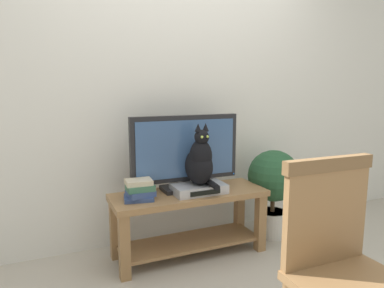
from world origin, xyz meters
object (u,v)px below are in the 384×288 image
tv (185,152)px  tv_stand (189,213)px  cat (200,162)px  wooden_chair (345,259)px  potted_plant (273,183)px  book_stack (140,190)px  media_box (199,189)px

tv → tv_stand: bearing=-90.0°
tv → cat: tv is taller
tv_stand → wooden_chair: wooden_chair is taller
cat → tv_stand: bearing=135.2°
cat → potted_plant: cat is taller
tv → book_stack: 0.47m
media_box → wooden_chair: 1.30m
media_box → potted_plant: size_ratio=0.52×
potted_plant → tv: bearing=177.0°
cat → potted_plant: 0.79m
media_box → wooden_chair: (0.08, -1.30, 0.04)m
media_box → cat: size_ratio=0.86×
tv_stand → cat: size_ratio=2.55×
tv_stand → media_box: media_box is taller
tv → wooden_chair: (0.14, -1.42, -0.23)m
tv_stand → wooden_chair: bearing=-84.1°
potted_plant → cat: bearing=-172.8°
tv_stand → potted_plant: (0.80, 0.03, 0.14)m
tv_stand → potted_plant: potted_plant is taller
tv_stand → tv: (0.00, 0.08, 0.46)m
tv → media_box: 0.30m
book_stack → tv: bearing=15.0°
tv_stand → media_box: (0.06, -0.04, 0.20)m
tv → book_stack: tv is taller
tv_stand → book_stack: size_ratio=5.13×
book_stack → wooden_chair: bearing=-68.0°
wooden_chair → tv_stand: bearing=95.9°
tv_stand → cat: bearing=-44.8°
tv → potted_plant: bearing=-3.0°
tv_stand → book_stack: bearing=-175.8°
media_box → tv_stand: bearing=142.7°
wooden_chair → potted_plant: bearing=64.5°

